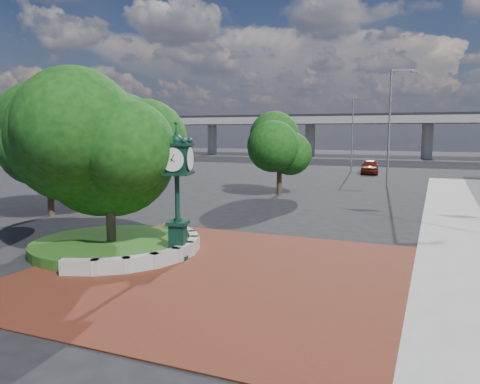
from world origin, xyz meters
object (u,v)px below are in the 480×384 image
at_px(street_lamp_near, 392,119).
at_px(street_lamp_far, 354,129).
at_px(post_clock, 177,186).
at_px(parked_car, 370,167).

height_order(street_lamp_near, street_lamp_far, street_lamp_near).
xyz_separation_m(post_clock, street_lamp_far, (-0.17, 39.66, 2.13)).
bearing_deg(parked_car, street_lamp_far, 133.51).
distance_m(post_clock, street_lamp_far, 39.72).
distance_m(post_clock, parked_car, 37.95).
bearing_deg(post_clock, parked_car, 87.07).
relative_size(parked_car, street_lamp_far, 0.55).
relative_size(post_clock, parked_car, 1.08).
distance_m(parked_car, street_lamp_near, 13.49).
distance_m(parked_car, street_lamp_far, 4.91).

